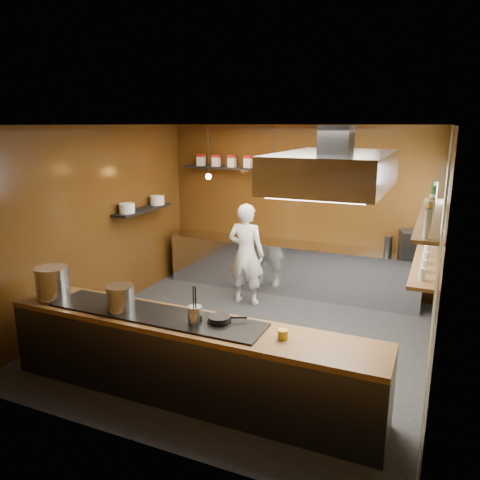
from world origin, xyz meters
The scene contains 26 objects.
floor centered at (0.00, 0.00, 0.00)m, with size 5.00×5.00×0.00m, color black.
back_wall centered at (0.00, 2.50, 1.50)m, with size 5.00×5.00×0.00m, color #3A1E0A.
left_wall centered at (-2.50, 0.00, 1.50)m, with size 5.00×5.00×0.00m, color #3A1E0A.
right_wall centered at (2.50, 0.00, 1.50)m, with size 5.00×5.00×0.00m, color brown.
ceiling centered at (0.00, 0.00, 3.00)m, with size 5.00×5.00×0.00m, color silver.
window_pane centered at (2.45, 1.70, 1.90)m, with size 1.00×1.00×0.00m, color white.
prep_counter centered at (0.00, 2.17, 0.45)m, with size 4.60×0.65×0.90m, color silver.
pass_counter centered at (0.00, -1.60, 0.47)m, with size 4.40×0.72×0.94m.
tin_shelf centered at (-0.90, 2.36, 2.20)m, with size 2.60×0.26×0.04m, color black.
plate_shelf centered at (-2.34, 1.00, 1.55)m, with size 0.30×1.40×0.04m, color black.
bottle_shelf_upper centered at (2.34, 0.30, 1.92)m, with size 0.26×2.80×0.04m, color brown.
bottle_shelf_lower centered at (2.34, 0.30, 1.45)m, with size 0.26×2.80×0.04m, color brown.
extractor_hood centered at (1.30, -0.40, 2.51)m, with size 1.20×2.00×0.72m.
pendant_left centered at (-1.40, 1.70, 2.15)m, with size 0.10×0.10×0.95m.
pendant_right centered at (-0.20, 1.70, 2.15)m, with size 0.10×0.10×0.95m.
storage_tins centered at (-0.75, 2.36, 2.33)m, with size 2.43×0.13×0.22m.
plate_stacks centered at (-2.34, 1.00, 1.65)m, with size 0.26×1.16×0.16m.
bottles centered at (2.34, 0.30, 2.06)m, with size 0.06×2.66×0.24m.
wine_glasses centered at (2.34, 0.30, 1.53)m, with size 0.07×2.37×0.13m.
stockpot_large centered at (-1.81, -1.68, 1.13)m, with size 0.39×0.39×0.38m, color silver.
stockpot_small centered at (-0.79, -1.69, 1.09)m, with size 0.32×0.32×0.30m, color #B0B3B7.
utensil_crock centered at (0.16, -1.67, 1.04)m, with size 0.15×0.15×0.20m, color silver.
frying_pan centered at (0.38, -1.52, 0.97)m, with size 0.41×0.27×0.07m.
butter_jar centered at (1.12, -1.59, 0.97)m, with size 0.10×0.10×0.09m, color gold.
espresso_machine centered at (2.10, 2.14, 1.11)m, with size 0.43×0.41×0.43m, color black.
chef centered at (-0.51, 1.31, 0.87)m, with size 0.63×0.42×1.74m, color white.
Camera 1 is at (2.45, -5.71, 3.02)m, focal length 35.00 mm.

